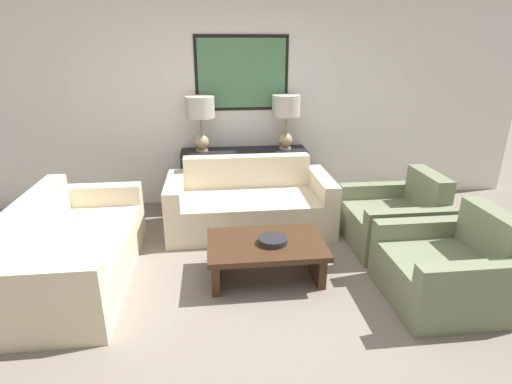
{
  "coord_description": "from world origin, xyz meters",
  "views": [
    {
      "loc": [
        -0.4,
        -2.78,
        2.04
      ],
      "look_at": [
        0.01,
        0.96,
        0.65
      ],
      "focal_mm": 28.0,
      "sensor_mm": 36.0,
      "label": 1
    }
  ],
  "objects_px": {
    "console_table": "(244,178)",
    "decorative_bowl": "(273,240)",
    "table_lamp_right": "(286,112)",
    "armchair_near_back_wall": "(395,221)",
    "couch_by_side": "(73,252)",
    "coffee_table": "(266,251)",
    "table_lamp_left": "(200,113)",
    "armchair_near_camera": "(447,270)",
    "couch_by_back_wall": "(249,205)"
  },
  "relations": [
    {
      "from": "decorative_bowl",
      "to": "armchair_near_back_wall",
      "type": "relative_size",
      "value": 0.28
    },
    {
      "from": "console_table",
      "to": "table_lamp_right",
      "type": "height_order",
      "value": "table_lamp_right"
    },
    {
      "from": "couch_by_back_wall",
      "to": "decorative_bowl",
      "type": "distance_m",
      "value": 1.14
    },
    {
      "from": "coffee_table",
      "to": "armchair_near_back_wall",
      "type": "relative_size",
      "value": 1.15
    },
    {
      "from": "decorative_bowl",
      "to": "armchair_near_camera",
      "type": "bearing_deg",
      "value": -18.64
    },
    {
      "from": "table_lamp_left",
      "to": "coffee_table",
      "type": "height_order",
      "value": "table_lamp_left"
    },
    {
      "from": "coffee_table",
      "to": "couch_by_side",
      "type": "bearing_deg",
      "value": 175.1
    },
    {
      "from": "table_lamp_left",
      "to": "armchair_near_camera",
      "type": "xyz_separation_m",
      "value": [
        2.04,
        -2.3,
        -0.97
      ]
    },
    {
      "from": "coffee_table",
      "to": "decorative_bowl",
      "type": "bearing_deg",
      "value": -27.36
    },
    {
      "from": "decorative_bowl",
      "to": "couch_by_back_wall",
      "type": "bearing_deg",
      "value": 95.3
    },
    {
      "from": "table_lamp_right",
      "to": "armchair_near_back_wall",
      "type": "xyz_separation_m",
      "value": [
        0.97,
        -1.29,
        -0.97
      ]
    },
    {
      "from": "armchair_near_camera",
      "to": "armchair_near_back_wall",
      "type": "bearing_deg",
      "value": 90.0
    },
    {
      "from": "couch_by_side",
      "to": "coffee_table",
      "type": "distance_m",
      "value": 1.75
    },
    {
      "from": "decorative_bowl",
      "to": "table_lamp_left",
      "type": "bearing_deg",
      "value": 109.35
    },
    {
      "from": "console_table",
      "to": "coffee_table",
      "type": "distance_m",
      "value": 1.8
    },
    {
      "from": "console_table",
      "to": "decorative_bowl",
      "type": "relative_size",
      "value": 6.22
    },
    {
      "from": "armchair_near_camera",
      "to": "table_lamp_left",
      "type": "bearing_deg",
      "value": 131.62
    },
    {
      "from": "decorative_bowl",
      "to": "armchair_near_camera",
      "type": "xyz_separation_m",
      "value": [
        1.4,
        -0.47,
        -0.12
      ]
    },
    {
      "from": "table_lamp_left",
      "to": "table_lamp_right",
      "type": "height_order",
      "value": "same"
    },
    {
      "from": "couch_by_back_wall",
      "to": "armchair_near_back_wall",
      "type": "relative_size",
      "value": 2.03
    },
    {
      "from": "table_lamp_left",
      "to": "console_table",
      "type": "bearing_deg",
      "value": 0.0
    },
    {
      "from": "table_lamp_left",
      "to": "armchair_near_back_wall",
      "type": "height_order",
      "value": "table_lamp_left"
    },
    {
      "from": "decorative_bowl",
      "to": "armchair_near_back_wall",
      "type": "height_order",
      "value": "armchair_near_back_wall"
    },
    {
      "from": "couch_by_back_wall",
      "to": "table_lamp_right",
      "type": "bearing_deg",
      "value": 52.39
    },
    {
      "from": "console_table",
      "to": "couch_by_back_wall",
      "type": "xyz_separation_m",
      "value": [
        0.0,
        -0.7,
        -0.11
      ]
    },
    {
      "from": "table_lamp_right",
      "to": "coffee_table",
      "type": "distance_m",
      "value": 2.11
    },
    {
      "from": "console_table",
      "to": "armchair_near_back_wall",
      "type": "xyz_separation_m",
      "value": [
        1.51,
        -1.29,
        -0.11
      ]
    },
    {
      "from": "console_table",
      "to": "couch_by_side",
      "type": "height_order",
      "value": "couch_by_side"
    },
    {
      "from": "couch_by_side",
      "to": "table_lamp_right",
      "type": "bearing_deg",
      "value": 36.46
    },
    {
      "from": "armchair_near_camera",
      "to": "table_lamp_right",
      "type": "bearing_deg",
      "value": 112.86
    },
    {
      "from": "decorative_bowl",
      "to": "armchair_near_back_wall",
      "type": "bearing_deg",
      "value": 20.82
    },
    {
      "from": "table_lamp_left",
      "to": "decorative_bowl",
      "type": "bearing_deg",
      "value": -70.65
    },
    {
      "from": "decorative_bowl",
      "to": "armchair_near_camera",
      "type": "height_order",
      "value": "armchair_near_camera"
    },
    {
      "from": "coffee_table",
      "to": "table_lamp_left",
      "type": "bearing_deg",
      "value": 107.99
    },
    {
      "from": "console_table",
      "to": "couch_by_side",
      "type": "xyz_separation_m",
      "value": [
        -1.69,
        -1.65,
        -0.11
      ]
    },
    {
      "from": "couch_by_back_wall",
      "to": "armchair_near_back_wall",
      "type": "height_order",
      "value": "armchair_near_back_wall"
    },
    {
      "from": "table_lamp_left",
      "to": "couch_by_back_wall",
      "type": "height_order",
      "value": "table_lamp_left"
    },
    {
      "from": "couch_by_back_wall",
      "to": "armchair_near_camera",
      "type": "relative_size",
      "value": 2.03
    },
    {
      "from": "couch_by_back_wall",
      "to": "armchair_near_back_wall",
      "type": "distance_m",
      "value": 1.62
    },
    {
      "from": "couch_by_side",
      "to": "decorative_bowl",
      "type": "bearing_deg",
      "value": -5.69
    },
    {
      "from": "table_lamp_right",
      "to": "armchair_near_back_wall",
      "type": "height_order",
      "value": "table_lamp_right"
    },
    {
      "from": "armchair_near_back_wall",
      "to": "console_table",
      "type": "bearing_deg",
      "value": 139.33
    },
    {
      "from": "couch_by_back_wall",
      "to": "coffee_table",
      "type": "bearing_deg",
      "value": -87.57
    },
    {
      "from": "console_table",
      "to": "coffee_table",
      "type": "bearing_deg",
      "value": -88.51
    },
    {
      "from": "table_lamp_left",
      "to": "couch_by_back_wall",
      "type": "distance_m",
      "value": 1.31
    },
    {
      "from": "couch_by_back_wall",
      "to": "couch_by_side",
      "type": "relative_size",
      "value": 1.0
    },
    {
      "from": "table_lamp_right",
      "to": "armchair_near_camera",
      "type": "relative_size",
      "value": 0.74
    },
    {
      "from": "coffee_table",
      "to": "armchair_near_camera",
      "type": "relative_size",
      "value": 1.15
    },
    {
      "from": "table_lamp_right",
      "to": "armchair_near_back_wall",
      "type": "distance_m",
      "value": 1.89
    },
    {
      "from": "coffee_table",
      "to": "couch_by_back_wall",
      "type": "bearing_deg",
      "value": 92.43
    }
  ]
}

